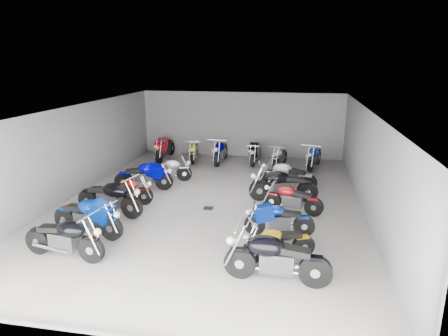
# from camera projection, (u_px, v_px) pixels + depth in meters

# --- Properties ---
(ground) EXTENTS (14.00, 14.00, 0.00)m
(ground) POSITION_uv_depth(u_px,v_px,m) (212.00, 203.00, 13.67)
(ground) COLOR #999791
(ground) RESTS_ON ground
(wall_back) EXTENTS (10.00, 0.10, 3.20)m
(wall_back) POSITION_uv_depth(u_px,v_px,m) (241.00, 125.00, 19.88)
(wall_back) COLOR slate
(wall_back) RESTS_ON ground
(wall_left) EXTENTS (0.10, 14.00, 3.20)m
(wall_left) POSITION_uv_depth(u_px,v_px,m) (73.00, 152.00, 14.13)
(wall_left) COLOR slate
(wall_left) RESTS_ON ground
(wall_right) EXTENTS (0.10, 14.00, 3.20)m
(wall_right) POSITION_uv_depth(u_px,v_px,m) (369.00, 165.00, 12.36)
(wall_right) COLOR slate
(wall_right) RESTS_ON ground
(ceiling) EXTENTS (10.00, 14.00, 0.04)m
(ceiling) POSITION_uv_depth(u_px,v_px,m) (211.00, 109.00, 12.81)
(ceiling) COLOR black
(ceiling) RESTS_ON wall_back
(drain_grate) EXTENTS (0.32, 0.32, 0.01)m
(drain_grate) POSITION_uv_depth(u_px,v_px,m) (208.00, 208.00, 13.19)
(drain_grate) COLOR black
(drain_grate) RESTS_ON ground
(motorcycle_left_a) EXTENTS (2.24, 0.52, 0.99)m
(motorcycle_left_a) POSITION_uv_depth(u_px,v_px,m) (65.00, 238.00, 9.77)
(motorcycle_left_a) COLOR black
(motorcycle_left_a) RESTS_ON ground
(motorcycle_left_b) EXTENTS (2.29, 0.68, 1.02)m
(motorcycle_left_b) POSITION_uv_depth(u_px,v_px,m) (88.00, 217.00, 11.04)
(motorcycle_left_b) COLOR black
(motorcycle_left_b) RESTS_ON ground
(motorcycle_left_c) EXTENTS (2.36, 0.68, 1.05)m
(motorcycle_left_c) POSITION_uv_depth(u_px,v_px,m) (110.00, 198.00, 12.51)
(motorcycle_left_c) COLOR black
(motorcycle_left_c) RESTS_ON ground
(motorcycle_left_d) EXTENTS (1.99, 0.48, 0.88)m
(motorcycle_left_d) POSITION_uv_depth(u_px,v_px,m) (124.00, 191.00, 13.43)
(motorcycle_left_d) COLOR black
(motorcycle_left_d) RESTS_ON ground
(motorcycle_left_e) EXTENTS (2.20, 0.55, 0.97)m
(motorcycle_left_e) POSITION_uv_depth(u_px,v_px,m) (145.00, 176.00, 14.93)
(motorcycle_left_e) COLOR black
(motorcycle_left_e) RESTS_ON ground
(motorcycle_left_f) EXTENTS (1.95, 0.79, 0.89)m
(motorcycle_left_f) POSITION_uv_depth(u_px,v_px,m) (167.00, 170.00, 15.93)
(motorcycle_left_f) COLOR black
(motorcycle_left_f) RESTS_ON ground
(motorcycle_right_a) EXTENTS (2.39, 0.50, 1.05)m
(motorcycle_right_a) POSITION_uv_depth(u_px,v_px,m) (276.00, 258.00, 8.71)
(motorcycle_right_a) COLOR black
(motorcycle_right_a) RESTS_ON ground
(motorcycle_right_b) EXTENTS (1.77, 0.91, 0.83)m
(motorcycle_right_b) POSITION_uv_depth(u_px,v_px,m) (278.00, 243.00, 9.70)
(motorcycle_right_b) COLOR black
(motorcycle_right_b) RESTS_ON ground
(motorcycle_right_c) EXTENTS (1.97, 0.44, 0.87)m
(motorcycle_right_c) POSITION_uv_depth(u_px,v_px,m) (278.00, 220.00, 11.06)
(motorcycle_right_c) COLOR black
(motorcycle_right_c) RESTS_ON ground
(motorcycle_right_d) EXTENTS (1.94, 0.61, 0.86)m
(motorcycle_right_d) POSITION_uv_depth(u_px,v_px,m) (292.00, 199.00, 12.70)
(motorcycle_right_d) COLOR black
(motorcycle_right_d) RESTS_ON ground
(motorcycle_right_e) EXTENTS (2.37, 0.55, 1.04)m
(motorcycle_right_e) POSITION_uv_depth(u_px,v_px,m) (282.00, 185.00, 13.73)
(motorcycle_right_e) COLOR black
(motorcycle_right_e) RESTS_ON ground
(motorcycle_right_f) EXTENTS (2.16, 0.67, 0.96)m
(motorcycle_right_f) POSITION_uv_depth(u_px,v_px,m) (287.00, 176.00, 15.00)
(motorcycle_right_f) COLOR black
(motorcycle_right_f) RESTS_ON ground
(motorcycle_back_a) EXTENTS (0.47, 2.35, 1.03)m
(motorcycle_back_a) POSITION_uv_depth(u_px,v_px,m) (165.00, 148.00, 19.52)
(motorcycle_back_a) COLOR black
(motorcycle_back_a) RESTS_ON ground
(motorcycle_back_b) EXTENTS (0.48, 1.99, 0.88)m
(motorcycle_back_b) POSITION_uv_depth(u_px,v_px,m) (194.00, 151.00, 19.17)
(motorcycle_back_b) COLOR black
(motorcycle_back_b) RESTS_ON ground
(motorcycle_back_c) EXTENTS (0.46, 2.30, 1.01)m
(motorcycle_back_c) POSITION_uv_depth(u_px,v_px,m) (221.00, 151.00, 18.83)
(motorcycle_back_c) COLOR black
(motorcycle_back_c) RESTS_ON ground
(motorcycle_back_d) EXTENTS (0.46, 2.21, 0.97)m
(motorcycle_back_d) POSITION_uv_depth(u_px,v_px,m) (255.00, 152.00, 18.75)
(motorcycle_back_d) COLOR black
(motorcycle_back_d) RESTS_ON ground
(motorcycle_back_e) EXTENTS (0.59, 1.89, 0.84)m
(motorcycle_back_e) POSITION_uv_depth(u_px,v_px,m) (280.00, 157.00, 18.21)
(motorcycle_back_e) COLOR black
(motorcycle_back_e) RESTS_ON ground
(motorcycle_back_f) EXTENTS (0.69, 2.14, 0.96)m
(motorcycle_back_f) POSITION_uv_depth(u_px,v_px,m) (314.00, 157.00, 17.89)
(motorcycle_back_f) COLOR black
(motorcycle_back_f) RESTS_ON ground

